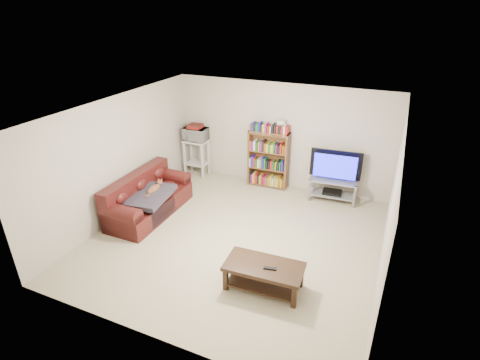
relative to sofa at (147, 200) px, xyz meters
The scene contains 19 objects.
floor 2.08m from the sofa, ahead, with size 5.00×5.00×0.00m, color #C2B590.
ceiling 2.94m from the sofa, ahead, with size 5.00×5.00×0.00m, color white.
wall_back 3.28m from the sofa, 49.32° to the left, with size 5.00×5.00×0.00m, color beige.
wall_front 3.44m from the sofa, 51.79° to the right, with size 5.00×5.00×0.00m, color beige.
wall_left 1.01m from the sofa, 166.19° to the right, with size 5.00×5.00×0.00m, color beige.
wall_right 4.64m from the sofa, ahead, with size 5.00×5.00×0.00m, color beige.
sofa is the anchor object (origin of this frame).
blanket 0.30m from the sofa, 37.12° to the right, with size 0.76×0.98×0.10m, color #322D39.
cat 0.32m from the sofa, 14.38° to the left, with size 0.21×0.54×0.16m, color brown, non-canonical shape.
coffee_table 3.19m from the sofa, 21.22° to the right, with size 1.20×0.64×0.43m.
remote 3.31m from the sofa, 21.31° to the right, with size 0.19×0.05×0.02m, color black.
tv_stand 3.97m from the sofa, 31.50° to the left, with size 1.04×0.53×0.50m.
television 4.00m from the sofa, 31.50° to the left, with size 1.08×0.14×0.62m, color black.
dvd_player 3.97m from the sofa, 31.50° to the left, with size 0.40×0.28×0.06m, color black.
bookshelf 2.89m from the sofa, 49.93° to the left, with size 0.94×0.32×1.34m.
shelf_clutter 3.15m from the sofa, 48.68° to the left, with size 0.68×0.23×0.28m.
microwave_stand 2.11m from the sofa, 89.84° to the left, with size 0.58×0.42×0.91m.
microwave 2.23m from the sofa, 89.84° to the left, with size 0.56×0.38×0.31m, color silver.
game_boxes 2.29m from the sofa, 89.84° to the left, with size 0.33×0.29×0.05m, color maroon.
Camera 1 is at (2.36, -5.28, 3.97)m, focal length 28.00 mm.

